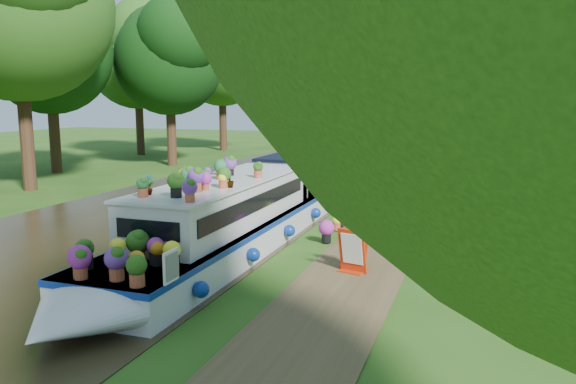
{
  "coord_description": "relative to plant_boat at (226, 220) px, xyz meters",
  "views": [
    {
      "loc": [
        3.78,
        -14.79,
        3.85
      ],
      "look_at": [
        -1.3,
        -0.24,
        1.3
      ],
      "focal_mm": 35.0,
      "sensor_mm": 36.0,
      "label": 1
    }
  ],
  "objects": [
    {
      "name": "tree_near_mid",
      "position": [
        6.73,
        17.36,
        5.58
      ],
      "size": [
        6.9,
        6.6,
        9.4
      ],
      "color": "#331E11",
      "rests_on": "ground"
    },
    {
      "name": "pedestrian_pink",
      "position": [
        3.1,
        24.36,
        0.04
      ],
      "size": [
        0.64,
        0.43,
        1.73
      ],
      "primitive_type": "imported",
      "rotation": [
        0.0,
        0.0,
        -0.02
      ],
      "color": "#D557A7",
      "rests_on": "towpath"
    },
    {
      "name": "tree_near_overhang",
      "position": [
        6.04,
        5.34,
        5.75
      ],
      "size": [
        5.52,
        5.28,
        8.99
      ],
      "color": "#331E11",
      "rests_on": "ground"
    },
    {
      "name": "verge_plant",
      "position": [
        2.3,
        4.66,
        -0.65
      ],
      "size": [
        0.44,
        0.4,
        0.4
      ],
      "primitive_type": "imported",
      "rotation": [
        0.0,
        0.0,
        0.28
      ],
      "color": "#347021",
      "rests_on": "ground"
    },
    {
      "name": "canal_water",
      "position": [
        -3.75,
        2.28,
        -0.84
      ],
      "size": [
        10.0,
        100.0,
        0.02
      ],
      "primitive_type": "cube",
      "color": "black",
      "rests_on": "ground"
    },
    {
      "name": "tree_far_h",
      "position": [
        -16.77,
        21.37,
        6.28
      ],
      "size": [
        7.82,
        7.48,
        10.49
      ],
      "color": "#331E11",
      "rests_on": "ground"
    },
    {
      "name": "tree_far_g",
      "position": [
        -15.27,
        11.36,
        5.93
      ],
      "size": [
        7.36,
        7.04,
        9.95
      ],
      "color": "#331E11",
      "rests_on": "ground"
    },
    {
      "name": "sandwich_board",
      "position": [
        3.4,
        -0.58,
        -0.36
      ],
      "size": [
        0.68,
        0.65,
        1.01
      ],
      "rotation": [
        0.0,
        0.0,
        -0.25
      ],
      "color": "red",
      "rests_on": "towpath"
    },
    {
      "name": "pedestrian_dark",
      "position": [
        3.02,
        21.76,
        0.09
      ],
      "size": [
        1.03,
        0.89,
        1.83
      ],
      "primitive_type": "imported",
      "rotation": [
        0.0,
        0.0,
        0.25
      ],
      "color": "black",
      "rests_on": "towpath"
    },
    {
      "name": "plant_boat",
      "position": [
        0.0,
        0.0,
        0.0
      ],
      "size": [
        2.29,
        13.52,
        2.31
      ],
      "color": "silver",
      "rests_on": "canal_water"
    },
    {
      "name": "ground",
      "position": [
        2.25,
        2.28,
        -0.85
      ],
      "size": [
        100.0,
        100.0,
        0.0
      ],
      "primitive_type": "plane",
      "color": "#224912",
      "rests_on": "ground"
    },
    {
      "name": "second_boat",
      "position": [
        -0.43,
        16.63,
        -0.31
      ],
      "size": [
        3.4,
        7.31,
        1.35
      ],
      "rotation": [
        0.0,
        0.0,
        0.24
      ],
      "color": "black",
      "rests_on": "canal_water"
    },
    {
      "name": "tree_far_c",
      "position": [
        -11.27,
        16.36,
        5.67
      ],
      "size": [
        7.13,
        6.82,
        9.59
      ],
      "color": "#331E11",
      "rests_on": "ground"
    },
    {
      "name": "towpath",
      "position": [
        3.45,
        2.28,
        -0.84
      ],
      "size": [
        2.2,
        100.0,
        0.03
      ],
      "primitive_type": "cube",
      "color": "#4A3C22",
      "rests_on": "ground"
    },
    {
      "name": "tree_near_far",
      "position": [
        6.23,
        28.37,
        6.2
      ],
      "size": [
        7.59,
        7.26,
        10.3
      ],
      "color": "#331E11",
      "rests_on": "ground"
    },
    {
      "name": "tree_far_d",
      "position": [
        -12.77,
        26.37,
        6.55
      ],
      "size": [
        8.05,
        7.7,
        10.85
      ],
      "color": "#331E11",
      "rests_on": "ground"
    }
  ]
}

